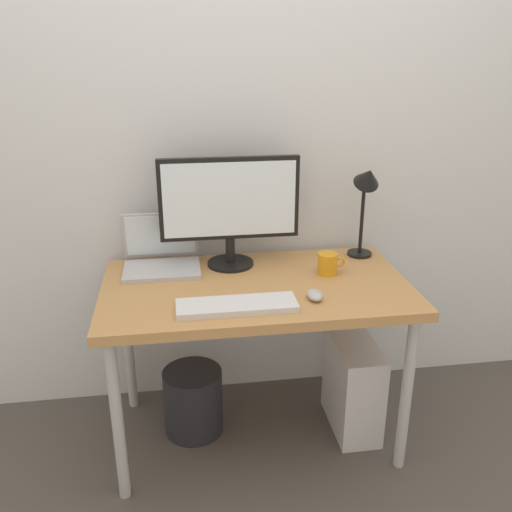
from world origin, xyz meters
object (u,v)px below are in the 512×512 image
coffee_mug (328,264)px  mouse (315,295)px  desk (256,299)px  desk_lamp (366,191)px  laptop (161,255)px  monitor (229,205)px  keyboard (237,306)px  computer_tower (353,386)px  wastebasket (193,401)px

coffee_mug → mouse: bearing=-116.1°
desk → mouse: size_ratio=13.66×
desk_lamp → coffee_mug: (-0.20, -0.16, -0.26)m
laptop → coffee_mug: (0.69, -0.17, -0.01)m
coffee_mug → desk_lamp: bearing=38.0°
desk → monitor: bearing=110.3°
keyboard → computer_tower: keyboard is taller
computer_tower → wastebasket: 0.71m
coffee_mug → computer_tower: coffee_mug is taller
monitor → wastebasket: bearing=-141.9°
monitor → laptop: (-0.29, 0.02, -0.21)m
mouse → coffee_mug: size_ratio=0.77×
desk_lamp → laptop: bearing=179.1°
monitor → mouse: monitor is taller
mouse → coffee_mug: coffee_mug is taller
keyboard → wastebasket: bearing=121.8°
desk → mouse: mouse is taller
keyboard → desk_lamp: bearing=34.6°
coffee_mug → computer_tower: 0.58m
keyboard → mouse: (0.30, 0.03, 0.01)m
monitor → desk_lamp: (0.59, 0.00, 0.04)m
computer_tower → wastebasket: (-0.71, 0.08, -0.06)m
monitor → computer_tower: (0.51, -0.23, -0.79)m
laptop → mouse: (0.57, -0.41, -0.04)m
desk → mouse: (0.20, -0.17, 0.09)m
laptop → mouse: bearing=-35.3°
desk → mouse: bearing=-41.2°
wastebasket → coffee_mug: bearing=-0.6°
wastebasket → monitor: bearing=38.1°
desk_lamp → wastebasket: 1.20m
desk_lamp → desk: bearing=-157.1°
desk → computer_tower: (0.43, -0.01, -0.45)m
wastebasket → laptop: bearing=121.7°
laptop → computer_tower: laptop is taller
desk → wastebasket: (-0.27, 0.07, -0.51)m
mouse → wastebasket: (-0.47, 0.24, -0.60)m
laptop → keyboard: laptop is taller
keyboard → computer_tower: bearing=20.2°
laptop → wastebasket: size_ratio=1.07×
desk_lamp → computer_tower: (-0.08, -0.23, -0.83)m
desk → desk_lamp: desk_lamp is taller
wastebasket → keyboard: bearing=-58.2°
laptop → desk_lamp: 0.92m
desk → desk_lamp: (0.51, 0.22, 0.38)m
laptop → desk_lamp: desk_lamp is taller
monitor → coffee_mug: bearing=-21.9°
computer_tower → coffee_mug: bearing=150.2°
desk → computer_tower: size_ratio=2.93×
desk_lamp → keyboard: (-0.62, -0.43, -0.30)m
laptop → wastebasket: (0.10, -0.17, -0.64)m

